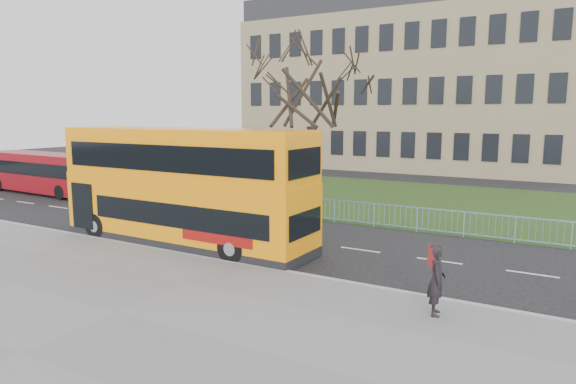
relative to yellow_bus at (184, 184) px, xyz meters
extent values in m
plane|color=black|center=(3.35, 0.24, -2.44)|extent=(120.00, 120.00, 0.00)
cube|color=slate|center=(3.35, -6.51, -2.38)|extent=(80.00, 10.50, 0.12)
cube|color=#99999B|center=(3.35, -1.31, -2.37)|extent=(80.00, 0.20, 0.14)
cube|color=#223D16|center=(3.35, 14.54, -2.40)|extent=(80.00, 15.40, 0.08)
cube|color=#867655|center=(-1.65, 35.24, 4.56)|extent=(30.00, 15.00, 14.00)
cube|color=orange|center=(0.00, 0.01, -1.05)|extent=(10.88, 2.74, 2.01)
cube|color=orange|center=(0.00, 0.01, 0.13)|extent=(10.88, 2.74, 0.35)
cube|color=orange|center=(0.00, 0.01, 1.20)|extent=(10.83, 2.69, 1.81)
cube|color=black|center=(0.60, -1.30, -0.98)|extent=(8.37, 0.16, 0.88)
cube|color=black|center=(-0.02, -1.27, 1.11)|extent=(9.98, 0.19, 0.98)
cylinder|color=black|center=(-3.89, -1.10, -1.90)|extent=(1.08, 0.30, 1.07)
cylinder|color=black|center=(3.13, -1.20, -1.90)|extent=(1.08, 0.30, 1.07)
cube|color=maroon|center=(-16.83, 5.59, -1.04)|extent=(9.98, 2.68, 2.43)
cube|color=black|center=(-16.88, 4.45, -0.73)|extent=(8.54, 0.42, 0.81)
cylinder|color=black|center=(-13.73, 4.42, -1.99)|extent=(0.91, 0.27, 0.90)
imported|color=black|center=(10.52, -2.57, -1.40)|extent=(0.60, 0.76, 1.83)
camera|label=1|loc=(13.47, -15.23, 2.77)|focal=32.00mm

